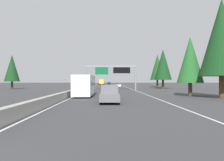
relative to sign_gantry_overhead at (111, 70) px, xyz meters
The scene contains 15 objects.
ground_plane 11.94m from the sign_gantry_overhead, 33.61° to the left, with size 320.00×320.00×0.00m, color #38383A.
median_barrier 30.09m from the sign_gantry_overhead, 12.29° to the left, with size 180.00×0.56×0.90m, color #9E9B93.
shoulder_stripe_right 20.44m from the sign_gantry_overhead, 16.03° to the right, with size 160.00×0.16×0.01m, color silver.
shoulder_stripe_median 20.52m from the sign_gantry_overhead, 16.87° to the left, with size 160.00×0.16×0.01m, color silver.
sign_gantry_overhead is the anchor object (origin of this frame).
pickup_near_center 32.06m from the sign_gantry_overhead, behind, with size 5.60×2.00×1.86m.
bus_far_right 22.00m from the sign_gantry_overhead, 168.48° to the left, with size 11.50×2.55×3.10m.
sedan_near_right 24.92m from the sign_gantry_overhead, ahead, with size 4.40×1.80×1.47m.
box_truck_distant_b 67.56m from the sign_gantry_overhead, ahead, with size 8.50×2.40×2.95m.
sedan_far_left 65.80m from the sign_gantry_overhead, ahead, with size 4.40×1.80×1.47m.
conifer_right_foreground 30.06m from the sign_gantry_overhead, 151.19° to the right, with size 5.87×5.87×13.34m.
conifer_right_near 24.92m from the sign_gantry_overhead, 152.09° to the right, with size 3.98×3.98×9.04m.
conifer_right_mid 17.57m from the sign_gantry_overhead, 58.87° to the right, with size 4.98×4.98×11.31m.
conifer_right_far 28.05m from the sign_gantry_overhead, 35.60° to the right, with size 5.00×5.00×11.36m.
conifer_left_near 27.49m from the sign_gantry_overhead, 77.66° to the left, with size 4.08×4.08×9.28m.
Camera 1 is at (-5.71, -5.27, 2.37)m, focal length 36.84 mm.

